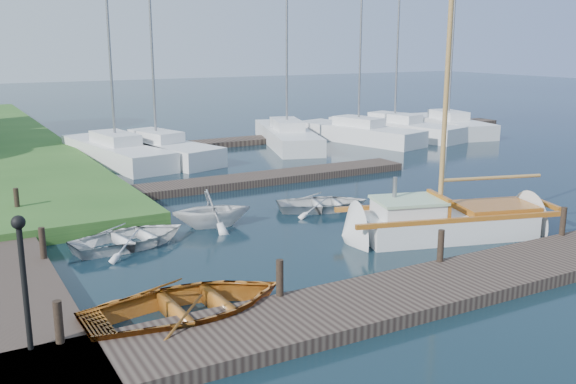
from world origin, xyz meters
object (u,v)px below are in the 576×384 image
lamp_post (22,265)px  marina_boat_6 (448,124)px  marina_boat_4 (358,132)px  tender_a (130,234)px  tender_b (212,207)px  mooring_post_3 (563,221)px  mooring_post_4 (43,243)px  marina_boat_0 (116,150)px  mooring_post_0 (59,322)px  mooring_post_5 (17,201)px  marina_boat_1 (157,148)px  mooring_post_1 (280,278)px  marina_boat_5 (395,127)px  marina_boat_3 (287,134)px  mooring_post_2 (441,246)px  sailboat (450,224)px  tender_c (323,201)px  dinghy (188,301)px

lamp_post → marina_boat_6: size_ratio=0.25×
marina_boat_4 → tender_a: bearing=112.2°
tender_b → marina_boat_4: (14.00, 11.99, -0.06)m
tender_b → marina_boat_4: bearing=-38.8°
marina_boat_6 → mooring_post_3: bearing=155.2°
mooring_post_4 → marina_boat_0: size_ratio=0.07×
mooring_post_0 → mooring_post_5: bearing=87.1°
mooring_post_0 → lamp_post: 1.27m
mooring_post_0 → mooring_post_4: 5.02m
mooring_post_0 → marina_boat_1: marina_boat_1 is taller
mooring_post_1 → marina_boat_5: marina_boat_5 is taller
lamp_post → marina_boat_3: marina_boat_3 is taller
marina_boat_0 → marina_boat_6: (20.61, -0.29, -0.01)m
mooring_post_2 → marina_boat_6: 25.56m
lamp_post → marina_boat_3: size_ratio=0.20×
tender_a → marina_boat_1: (4.91, 12.80, 0.23)m
sailboat → marina_boat_6: (15.11, 16.37, 0.22)m
mooring_post_4 → marina_boat_0: (5.42, 13.88, -0.13)m
marina_boat_3 → marina_boat_6: marina_boat_3 is taller
marina_boat_4 → mooring_post_0: bearing=118.4°
mooring_post_5 → sailboat: size_ratio=0.08×
mooring_post_3 → marina_boat_1: size_ratio=0.08×
tender_a → marina_boat_3: (12.62, 13.65, 0.24)m
marina_boat_0 → marina_boat_5: size_ratio=1.03×
tender_b → tender_c: (4.06, 0.02, -0.31)m
mooring_post_1 → mooring_post_3: same height
mooring_post_2 → sailboat: sailboat is taller
dinghy → mooring_post_5: bearing=10.4°
tender_a → marina_boat_0: (3.00, 13.04, 0.23)m
tender_b → marina_boat_1: marina_boat_1 is taller
mooring_post_1 → marina_boat_5: bearing=46.3°
tender_c → marina_boat_5: (13.01, 12.56, 0.24)m
mooring_post_3 → marina_boat_5: bearing=64.2°
dinghy → tender_b: tender_b is taller
mooring_post_4 → lamp_post: lamp_post is taller
mooring_post_4 → tender_b: (5.17, 1.53, -0.06)m
mooring_post_3 → sailboat: 3.06m
sailboat → marina_boat_4: size_ratio=0.88×
mooring_post_5 → tender_b: bearing=-33.8°
mooring_post_1 → mooring_post_3: bearing=0.0°
lamp_post → tender_a: size_ratio=0.74×
lamp_post → dinghy: bearing=6.4°
mooring_post_4 → tender_c: mooring_post_4 is taller
mooring_post_1 → marina_boat_3: marina_boat_3 is taller
mooring_post_3 → mooring_post_0: bearing=180.0°
tender_c → marina_boat_4: 15.56m
mooring_post_2 → sailboat: size_ratio=0.08×
mooring_post_2 → tender_b: bearing=117.0°
dinghy → marina_boat_4: bearing=-45.0°
mooring_post_0 → mooring_post_1: bearing=0.0°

